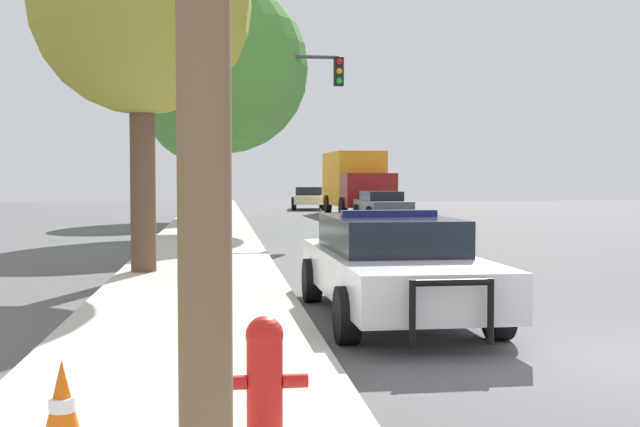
% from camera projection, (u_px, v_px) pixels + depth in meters
% --- Properties ---
extents(sidewalk_left, '(3.00, 110.00, 0.13)m').
position_uv_depth(sidewalk_left, '(178.00, 376.00, 7.32)').
color(sidewalk_left, '#BCB7AD').
rests_on(sidewalk_left, ground_plane).
extents(police_car, '(2.07, 5.17, 1.43)m').
position_uv_depth(police_car, '(392.00, 264.00, 10.72)').
color(police_car, white).
rests_on(police_car, ground_plane).
extents(fire_hydrant, '(0.57, 0.25, 0.85)m').
position_uv_depth(fire_hydrant, '(265.00, 376.00, 5.23)').
color(fire_hydrant, red).
rests_on(fire_hydrant, sidewalk_left).
extents(traffic_light, '(4.26, 0.35, 5.71)m').
position_uv_depth(traffic_light, '(263.00, 105.00, 25.18)').
color(traffic_light, '#424247').
rests_on(traffic_light, sidewalk_left).
extents(car_background_oncoming, '(1.97, 4.46, 1.29)m').
position_uv_depth(car_background_oncoming, '(382.00, 205.00, 34.09)').
color(car_background_oncoming, '#474C51').
rests_on(car_background_oncoming, ground_plane).
extents(car_background_distant, '(2.21, 4.72, 1.33)m').
position_uv_depth(car_background_distant, '(308.00, 197.00, 47.00)').
color(car_background_distant, silver).
rests_on(car_background_distant, ground_plane).
extents(box_truck, '(2.80, 7.13, 3.17)m').
position_uv_depth(box_truck, '(356.00, 181.00, 40.55)').
color(box_truck, maroon).
rests_on(box_truck, ground_plane).
extents(tree_sidewalk_far, '(4.83, 4.83, 7.27)m').
position_uv_depth(tree_sidewalk_far, '(201.00, 108.00, 35.57)').
color(tree_sidewalk_far, '#4C3823').
rests_on(tree_sidewalk_far, sidewalk_left).
extents(tree_sidewalk_near, '(4.06, 4.06, 6.96)m').
position_uv_depth(tree_sidewalk_near, '(141.00, 6.00, 14.72)').
color(tree_sidewalk_near, brown).
rests_on(tree_sidewalk_near, sidewalk_left).
extents(tree_sidewalk_mid, '(5.71, 5.71, 8.25)m').
position_uv_depth(tree_sidewalk_mid, '(223.00, 68.00, 26.59)').
color(tree_sidewalk_mid, brown).
rests_on(tree_sidewalk_mid, sidewalk_left).
extents(traffic_cone, '(0.30, 0.30, 0.62)m').
position_uv_depth(traffic_cone, '(62.00, 409.00, 4.96)').
color(traffic_cone, orange).
rests_on(traffic_cone, sidewalk_left).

